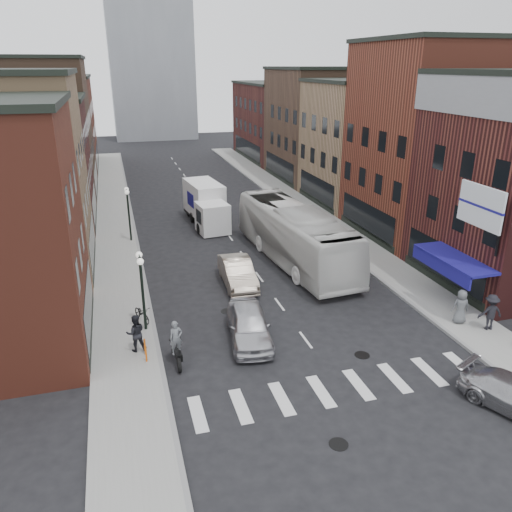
% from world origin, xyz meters
% --- Properties ---
extents(ground, '(160.00, 160.00, 0.00)m').
position_xyz_m(ground, '(0.00, 0.00, 0.00)').
color(ground, black).
rests_on(ground, ground).
extents(sidewalk_left, '(3.00, 74.00, 0.15)m').
position_xyz_m(sidewalk_left, '(-8.50, 22.00, 0.07)').
color(sidewalk_left, gray).
rests_on(sidewalk_left, ground).
extents(sidewalk_right, '(3.00, 74.00, 0.15)m').
position_xyz_m(sidewalk_right, '(8.50, 22.00, 0.07)').
color(sidewalk_right, gray).
rests_on(sidewalk_right, ground).
extents(curb_left, '(0.20, 74.00, 0.16)m').
position_xyz_m(curb_left, '(-7.00, 22.00, 0.00)').
color(curb_left, gray).
rests_on(curb_left, ground).
extents(curb_right, '(0.20, 74.00, 0.16)m').
position_xyz_m(curb_right, '(7.00, 22.00, 0.00)').
color(curb_right, gray).
rests_on(curb_right, ground).
extents(crosswalk_stripes, '(12.00, 2.20, 0.01)m').
position_xyz_m(crosswalk_stripes, '(0.00, -3.00, 0.00)').
color(crosswalk_stripes, silver).
rests_on(crosswalk_stripes, ground).
extents(bldg_left_mid_b, '(10.30, 10.20, 10.30)m').
position_xyz_m(bldg_left_mid_b, '(-14.99, 24.00, 5.15)').
color(bldg_left_mid_b, '#3F1616').
rests_on(bldg_left_mid_b, ground).
extents(bldg_left_far_a, '(10.30, 12.20, 13.30)m').
position_xyz_m(bldg_left_far_a, '(-14.99, 35.00, 6.65)').
color(bldg_left_far_a, '#4C3526').
rests_on(bldg_left_far_a, ground).
extents(bldg_left_far_b, '(10.30, 16.20, 11.30)m').
position_xyz_m(bldg_left_far_b, '(-14.99, 49.00, 5.65)').
color(bldg_left_far_b, maroon).
rests_on(bldg_left_far_b, ground).
extents(bldg_right_mid_a, '(10.30, 10.20, 14.30)m').
position_xyz_m(bldg_right_mid_a, '(15.00, 14.00, 7.15)').
color(bldg_right_mid_a, maroon).
rests_on(bldg_right_mid_a, ground).
extents(bldg_right_mid_b, '(10.30, 10.20, 11.30)m').
position_xyz_m(bldg_right_mid_b, '(14.99, 24.00, 5.65)').
color(bldg_right_mid_b, '#997954').
rests_on(bldg_right_mid_b, ground).
extents(bldg_right_far_a, '(10.30, 12.20, 12.30)m').
position_xyz_m(bldg_right_far_a, '(14.99, 35.00, 6.15)').
color(bldg_right_far_a, '#4C3526').
rests_on(bldg_right_far_a, ground).
extents(bldg_right_far_b, '(10.30, 16.20, 10.30)m').
position_xyz_m(bldg_right_far_b, '(14.99, 49.00, 5.15)').
color(bldg_right_far_b, '#3F1616').
rests_on(bldg_right_far_b, ground).
extents(awning_blue, '(1.80, 5.00, 0.78)m').
position_xyz_m(awning_blue, '(8.93, 2.50, 2.63)').
color(awning_blue, navy).
rests_on(awning_blue, ground).
extents(billboard_sign, '(1.52, 3.00, 3.70)m').
position_xyz_m(billboard_sign, '(8.59, 0.50, 6.13)').
color(billboard_sign, black).
rests_on(billboard_sign, ground).
extents(streetlamp_near, '(0.32, 1.22, 4.11)m').
position_xyz_m(streetlamp_near, '(-7.40, 4.00, 2.91)').
color(streetlamp_near, black).
rests_on(streetlamp_near, ground).
extents(streetlamp_far, '(0.32, 1.22, 4.11)m').
position_xyz_m(streetlamp_far, '(-7.40, 18.00, 2.91)').
color(streetlamp_far, black).
rests_on(streetlamp_far, ground).
extents(bike_rack, '(0.08, 0.68, 0.80)m').
position_xyz_m(bike_rack, '(-7.60, 1.30, 0.55)').
color(bike_rack, '#D8590C').
rests_on(bike_rack, sidewalk_left).
extents(box_truck, '(2.90, 7.87, 3.33)m').
position_xyz_m(box_truck, '(-1.06, 20.91, 1.65)').
color(box_truck, white).
rests_on(box_truck, ground).
extents(motorcycle_rider, '(0.62, 2.08, 2.12)m').
position_xyz_m(motorcycle_rider, '(-6.27, 0.69, 0.99)').
color(motorcycle_rider, black).
rests_on(motorcycle_rider, ground).
extents(transit_bus, '(4.29, 13.78, 3.78)m').
position_xyz_m(transit_bus, '(3.02, 10.97, 1.89)').
color(transit_bus, silver).
rests_on(transit_bus, ground).
extents(sedan_left_near, '(2.56, 5.02, 1.64)m').
position_xyz_m(sedan_left_near, '(-2.65, 1.78, 0.82)').
color(sedan_left_near, silver).
rests_on(sedan_left_near, ground).
extents(sedan_left_far, '(1.89, 4.92, 1.60)m').
position_xyz_m(sedan_left_far, '(-1.59, 8.27, 0.80)').
color(sedan_left_far, beige).
rests_on(sedan_left_far, ground).
extents(parked_bicycle, '(1.08, 1.63, 0.81)m').
position_xyz_m(parked_bicycle, '(-7.50, 4.93, 0.56)').
color(parked_bicycle, black).
rests_on(parked_bicycle, sidewalk_left).
extents(ped_left_solo, '(0.89, 0.53, 1.80)m').
position_xyz_m(ped_left_solo, '(-7.94, 2.07, 1.05)').
color(ped_left_solo, black).
rests_on(ped_left_solo, sidewalk_left).
extents(ped_right_a, '(1.29, 0.79, 1.87)m').
position_xyz_m(ped_right_a, '(9.06, -0.75, 1.08)').
color(ped_right_a, black).
rests_on(ped_right_a, sidewalk_right).
extents(ped_right_c, '(0.98, 0.74, 1.80)m').
position_xyz_m(ped_right_c, '(8.08, 0.24, 1.05)').
color(ped_right_c, '#585B5F').
rests_on(ped_right_c, sidewalk_right).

